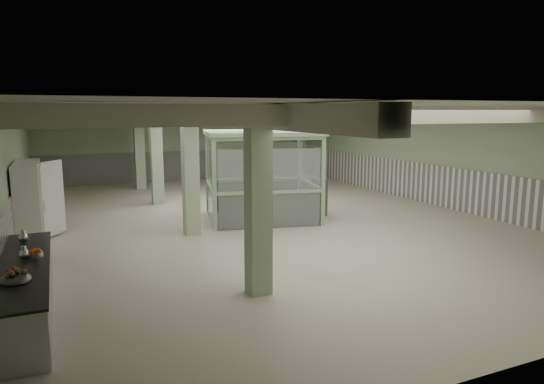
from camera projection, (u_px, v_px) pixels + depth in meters
name	position (u px, v px, depth m)	size (l,w,h in m)	color
floor	(259.00, 219.00, 15.82)	(20.00, 20.00, 0.00)	beige
ceiling	(259.00, 107.00, 15.23)	(14.00, 20.00, 0.02)	beige
wall_back	(183.00, 145.00, 24.53)	(14.00, 0.02, 3.60)	#A2BC96
wall_front	(543.00, 237.00, 6.51)	(14.00, 0.02, 3.60)	#A2BC96
wall_left	(13.00, 176.00, 12.71)	(0.02, 20.00, 3.60)	#A2BC96
wall_right	(429.00, 156.00, 18.34)	(0.02, 20.00, 3.60)	#A2BC96
wainscot_left	(17.00, 215.00, 12.89)	(0.05, 19.90, 1.50)	silver
wainscot_right	(428.00, 184.00, 18.50)	(0.05, 19.90, 1.50)	silver
wainscot_back	(184.00, 166.00, 24.68)	(13.90, 0.05, 1.50)	silver
girder	(180.00, 115.00, 14.26)	(0.45, 19.90, 0.40)	white
beam_a	(422.00, 115.00, 8.50)	(13.90, 0.35, 0.32)	white
beam_b	(345.00, 114.00, 10.75)	(13.90, 0.35, 0.32)	white
beam_c	(294.00, 113.00, 13.01)	(13.90, 0.35, 0.32)	white
beam_d	(259.00, 113.00, 15.26)	(13.90, 0.35, 0.32)	white
beam_e	(232.00, 113.00, 17.51)	(13.90, 0.35, 0.32)	white
beam_f	(212.00, 113.00, 19.76)	(13.90, 0.35, 0.32)	white
beam_g	(196.00, 113.00, 22.01)	(13.90, 0.35, 0.32)	white
column_a	(258.00, 201.00, 9.11)	(0.42, 0.42, 3.60)	#ADC39D
column_b	(190.00, 172.00, 13.62)	(0.42, 0.42, 3.60)	#ADC39D
column_c	(156.00, 157.00, 18.12)	(0.42, 0.42, 3.60)	#ADC39D
column_d	(139.00, 149.00, 21.73)	(0.42, 0.42, 3.60)	#ADC39D
pendant_front	(363.00, 130.00, 11.01)	(0.44, 0.44, 0.22)	#29362A
pendant_mid	(267.00, 124.00, 15.97)	(0.44, 0.44, 0.22)	#29362A
pendant_back	(220.00, 122.00, 20.47)	(0.44, 0.44, 0.22)	#29362A
prep_counter	(26.00, 289.00, 8.33)	(0.80, 4.56, 0.91)	silver
pitcher_near	(24.00, 253.00, 8.46)	(0.17, 0.20, 0.25)	silver
pitcher_far	(23.00, 236.00, 9.56)	(0.18, 0.21, 0.27)	silver
veg_colander	(15.00, 276.00, 7.35)	(0.46, 0.46, 0.21)	#45454A
orange_bowl	(36.00, 255.00, 8.62)	(0.25, 0.25, 0.09)	#B2B2B7
walkin_cooler	(30.00, 204.00, 12.61)	(1.02, 2.36, 2.16)	white
guard_booth	(262.00, 161.00, 15.61)	(4.10, 3.69, 2.86)	#9AB591
filing_cabinet	(319.00, 197.00, 16.48)	(0.40, 0.57, 1.23)	#505345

